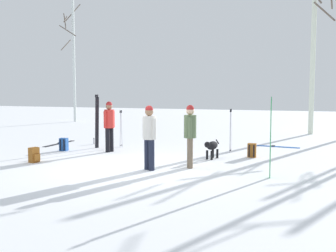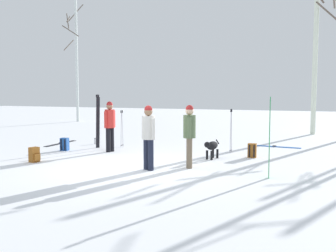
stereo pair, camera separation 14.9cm
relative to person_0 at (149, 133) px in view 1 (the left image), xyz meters
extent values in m
plane|color=white|center=(-0.56, 0.17, -0.98)|extent=(60.00, 60.00, 0.00)
cylinder|color=#1E2338|center=(0.08, -0.05, -0.57)|extent=(0.16, 0.16, 0.82)
cylinder|color=#1E2338|center=(-0.08, 0.05, -0.57)|extent=(0.16, 0.16, 0.82)
cylinder|color=silver|center=(0.00, 0.00, 0.15)|extent=(0.34, 0.34, 0.62)
sphere|color=#997051|center=(0.00, 0.00, 0.57)|extent=(0.22, 0.22, 0.22)
sphere|color=#B22626|center=(0.00, 0.00, 0.63)|extent=(0.21, 0.21, 0.21)
cylinder|color=silver|center=(0.18, -0.11, 0.13)|extent=(0.10, 0.10, 0.56)
cylinder|color=silver|center=(-0.18, 0.11, 0.13)|extent=(0.10, 0.10, 0.56)
cylinder|color=black|center=(-2.40, 2.37, -0.57)|extent=(0.16, 0.16, 0.82)
cylinder|color=black|center=(-2.36, 2.55, -0.57)|extent=(0.16, 0.16, 0.82)
cylinder|color=red|center=(-2.38, 2.46, 0.15)|extent=(0.34, 0.34, 0.62)
sphere|color=#997051|center=(-2.38, 2.46, 0.57)|extent=(0.22, 0.22, 0.22)
sphere|color=#B22626|center=(-2.38, 2.46, 0.63)|extent=(0.21, 0.21, 0.21)
cylinder|color=red|center=(-2.43, 2.26, 0.13)|extent=(0.10, 0.10, 0.56)
cylinder|color=red|center=(-2.33, 2.66, 0.13)|extent=(0.10, 0.10, 0.56)
cylinder|color=#72604C|center=(0.96, 0.56, -0.57)|extent=(0.16, 0.16, 0.82)
cylinder|color=#72604C|center=(0.92, 0.73, -0.57)|extent=(0.16, 0.16, 0.82)
cylinder|color=#566B47|center=(0.94, 0.65, 0.15)|extent=(0.34, 0.34, 0.62)
sphere|color=beige|center=(0.94, 0.65, 0.57)|extent=(0.22, 0.22, 0.22)
sphere|color=#B22626|center=(0.94, 0.65, 0.63)|extent=(0.21, 0.21, 0.21)
cylinder|color=#566B47|center=(0.99, 0.44, 0.13)|extent=(0.10, 0.10, 0.56)
cylinder|color=#566B47|center=(0.89, 0.85, 0.13)|extent=(0.10, 0.10, 0.56)
ellipsoid|color=black|center=(1.23, 2.20, -0.57)|extent=(0.37, 0.64, 0.26)
sphere|color=black|center=(1.15, 1.88, -0.51)|extent=(0.18, 0.18, 0.18)
ellipsoid|color=black|center=(1.13, 1.82, -0.53)|extent=(0.08, 0.11, 0.06)
cylinder|color=black|center=(1.32, 2.54, -0.49)|extent=(0.08, 0.19, 0.17)
cylinder|color=black|center=(1.26, 2.00, -0.84)|extent=(0.07, 0.07, 0.28)
cylinder|color=black|center=(1.11, 2.04, -0.84)|extent=(0.07, 0.07, 0.28)
cylinder|color=black|center=(1.35, 2.37, -0.84)|extent=(0.07, 0.07, 0.28)
cylinder|color=black|center=(1.21, 2.41, -0.84)|extent=(0.07, 0.07, 0.28)
cube|color=green|center=(3.11, 0.03, -0.04)|extent=(0.04, 0.17, 1.87)
cube|color=green|center=(3.11, 0.03, 0.93)|extent=(0.02, 0.06, 0.10)
cube|color=green|center=(3.10, 0.09, -0.04)|extent=(0.04, 0.17, 1.87)
cube|color=green|center=(3.10, 0.09, 0.93)|extent=(0.02, 0.06, 0.10)
cube|color=black|center=(-3.20, 3.19, -0.06)|extent=(0.10, 0.08, 1.84)
cube|color=black|center=(-3.20, 3.19, 0.90)|extent=(0.06, 0.05, 0.10)
cube|color=black|center=(-3.25, 3.16, -0.06)|extent=(0.10, 0.08, 1.84)
cube|color=black|center=(-3.25, 3.16, 0.90)|extent=(0.06, 0.05, 0.10)
cube|color=blue|center=(2.89, 5.51, -0.97)|extent=(1.81, 0.30, 0.02)
cube|color=#333338|center=(2.84, 5.51, -0.95)|extent=(0.13, 0.08, 0.03)
cube|color=blue|center=(2.88, 5.41, -0.97)|extent=(1.81, 0.30, 0.02)
cube|color=#333338|center=(2.83, 5.42, -0.95)|extent=(0.13, 0.08, 0.03)
cube|color=black|center=(-5.08, 3.64, -0.97)|extent=(0.12, 1.92, 0.02)
cube|color=#333338|center=(-5.07, 3.69, -0.95)|extent=(0.07, 0.12, 0.03)
cube|color=black|center=(-5.18, 3.65, -0.97)|extent=(0.12, 1.92, 0.02)
cube|color=#333338|center=(-5.17, 3.70, -0.95)|extent=(0.07, 0.12, 0.03)
cylinder|color=#B2B2BC|center=(1.55, 3.69, -0.30)|extent=(0.02, 0.10, 1.36)
cylinder|color=black|center=(1.55, 3.69, 0.43)|extent=(0.04, 0.04, 0.10)
cylinder|color=black|center=(1.55, 3.69, -0.91)|extent=(0.07, 0.07, 0.01)
cylinder|color=#B2B2BC|center=(1.55, 3.54, -0.30)|extent=(0.02, 0.10, 1.36)
cylinder|color=black|center=(1.55, 3.54, 0.43)|extent=(0.04, 0.04, 0.10)
cylinder|color=black|center=(1.55, 3.54, -0.91)|extent=(0.07, 0.07, 0.01)
cylinder|color=#B2B2BC|center=(-2.47, 3.65, -0.35)|extent=(0.02, 0.10, 1.25)
cylinder|color=black|center=(-2.47, 3.65, 0.32)|extent=(0.04, 0.04, 0.10)
cylinder|color=black|center=(-2.47, 3.65, -0.91)|extent=(0.07, 0.07, 0.01)
cylinder|color=#B2B2BC|center=(-2.47, 3.54, -0.35)|extent=(0.02, 0.10, 1.25)
cylinder|color=black|center=(-2.47, 3.54, 0.32)|extent=(0.04, 0.04, 0.10)
cylinder|color=black|center=(-2.47, 3.54, -0.91)|extent=(0.07, 0.07, 0.01)
cube|color=#1E4C99|center=(-4.00, 2.18, -0.76)|extent=(0.27, 0.21, 0.44)
cube|color=#1E4C99|center=(-4.00, 2.31, -0.83)|extent=(0.20, 0.07, 0.20)
cube|color=black|center=(-3.92, 2.07, -0.76)|extent=(0.04, 0.03, 0.37)
cube|color=black|center=(-4.06, 2.06, -0.76)|extent=(0.04, 0.03, 0.37)
cube|color=#99591E|center=(2.36, 2.86, -0.76)|extent=(0.26, 0.20, 0.44)
cube|color=#99591E|center=(2.35, 2.99, -0.83)|extent=(0.20, 0.06, 0.20)
cube|color=black|center=(2.43, 2.74, -0.76)|extent=(0.04, 0.02, 0.37)
cube|color=black|center=(2.29, 2.74, -0.76)|extent=(0.04, 0.02, 0.37)
cube|color=#99591E|center=(-3.60, -0.02, -0.76)|extent=(0.26, 0.30, 0.44)
cube|color=#99591E|center=(-3.48, -0.05, -0.83)|extent=(0.11, 0.20, 0.20)
cube|color=black|center=(-3.73, -0.05, -0.76)|extent=(0.03, 0.04, 0.37)
cube|color=black|center=(-3.70, 0.08, -0.76)|extent=(0.03, 0.04, 0.37)
cylinder|color=silver|center=(-3.80, 3.98, -0.88)|extent=(0.07, 0.07, 0.21)
cylinder|color=black|center=(-3.80, 3.98, -0.76)|extent=(0.04, 0.04, 0.02)
cylinder|color=silver|center=(-10.08, 13.08, 2.97)|extent=(0.16, 0.16, 7.90)
cylinder|color=brown|center=(-10.31, 13.48, 5.99)|extent=(0.88, 0.55, 1.13)
cylinder|color=brown|center=(-10.52, 12.92, 5.50)|extent=(0.39, 0.93, 0.55)
cylinder|color=brown|center=(-10.47, 12.77, 5.38)|extent=(0.69, 0.86, 1.10)
cylinder|color=brown|center=(-10.63, 13.08, 3.91)|extent=(0.06, 1.14, 0.79)
cylinder|color=brown|center=(-10.12, 12.48, 4.71)|extent=(1.23, 0.15, 0.75)
cylinder|color=silver|center=(4.23, 10.25, 2.37)|extent=(0.23, 0.23, 6.70)
cylinder|color=brown|center=(4.65, 9.79, 4.57)|extent=(1.00, 0.94, 0.76)
camera|label=1|loc=(3.80, -10.02, 1.20)|focal=43.73mm
camera|label=2|loc=(3.95, -9.97, 1.20)|focal=43.73mm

